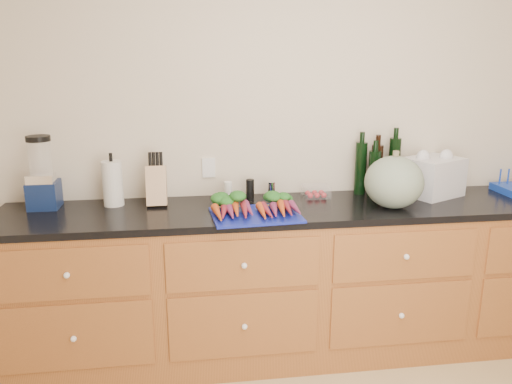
{
  "coord_description": "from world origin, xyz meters",
  "views": [
    {
      "loc": [
        -0.72,
        -1.44,
        1.78
      ],
      "look_at": [
        -0.36,
        1.2,
        1.06
      ],
      "focal_mm": 35.0,
      "sensor_mm": 36.0,
      "label": 1
    }
  ],
  "objects": [
    {
      "name": "carrots",
      "position": [
        -0.37,
        1.18,
        0.98
      ],
      "size": [
        0.46,
        0.34,
        0.07
      ],
      "color": "#C64717",
      "rests_on": "cutting_board"
    },
    {
      "name": "tomato_box",
      "position": [
        0.06,
        1.47,
        0.98
      ],
      "size": [
        0.16,
        0.13,
        0.08
      ],
      "primitive_type": "cube",
      "color": "white",
      "rests_on": "countertop"
    },
    {
      "name": "paper_towel",
      "position": [
        -1.16,
        1.46,
        1.07
      ],
      "size": [
        0.12,
        0.12,
        0.26
      ],
      "primitive_type": "cylinder",
      "color": "silver",
      "rests_on": "countertop"
    },
    {
      "name": "grinder_pepper",
      "position": [
        -0.36,
        1.48,
        1.0
      ],
      "size": [
        0.05,
        0.05,
        0.12
      ],
      "primitive_type": "cylinder",
      "color": "black",
      "rests_on": "countertop"
    },
    {
      "name": "squash",
      "position": [
        0.44,
        1.2,
        1.09
      ],
      "size": [
        0.34,
        0.34,
        0.3
      ],
      "primitive_type": "ellipsoid",
      "color": "slate",
      "rests_on": "countertop"
    },
    {
      "name": "bottles",
      "position": [
        0.46,
        1.51,
        1.1
      ],
      "size": [
        0.29,
        0.15,
        0.35
      ],
      "color": "black",
      "rests_on": "countertop"
    },
    {
      "name": "cabinets",
      "position": [
        0.0,
        1.3,
        0.45
      ],
      "size": [
        3.6,
        0.64,
        0.9
      ],
      "color": "brown",
      "rests_on": "ground"
    },
    {
      "name": "canister_chrome",
      "position": [
        -0.22,
        1.48,
        0.99
      ],
      "size": [
        0.05,
        0.05,
        0.11
      ],
      "primitive_type": "cylinder",
      "color": "silver",
      "rests_on": "countertop"
    },
    {
      "name": "blender_appliance",
      "position": [
        -1.55,
        1.46,
        1.12
      ],
      "size": [
        0.17,
        0.17,
        0.42
      ],
      "color": "#101F4B",
      "rests_on": "countertop"
    },
    {
      "name": "grocery_bag",
      "position": [
        0.79,
        1.42,
        1.06
      ],
      "size": [
        0.41,
        0.38,
        0.24
      ],
      "primitive_type": null,
      "rotation": [
        0.0,
        0.0,
        0.45
      ],
      "color": "white",
      "rests_on": "countertop"
    },
    {
      "name": "wall_back",
      "position": [
        0.0,
        1.62,
        1.3
      ],
      "size": [
        4.1,
        0.05,
        2.6
      ],
      "primitive_type": "cube",
      "color": "beige",
      "rests_on": "ground"
    },
    {
      "name": "countertop",
      "position": [
        0.0,
        1.3,
        0.92
      ],
      "size": [
        3.64,
        0.62,
        0.04
      ],
      "primitive_type": "cube",
      "color": "black",
      "rests_on": "cabinets"
    },
    {
      "name": "knife_block",
      "position": [
        -0.91,
        1.44,
        1.06
      ],
      "size": [
        0.12,
        0.12,
        0.23
      ],
      "primitive_type": "cube",
      "color": "tan",
      "rests_on": "countertop"
    },
    {
      "name": "cutting_board",
      "position": [
        -0.37,
        1.14,
        0.95
      ],
      "size": [
        0.5,
        0.39,
        0.01
      ],
      "primitive_type": "cube",
      "rotation": [
        0.0,
        0.0,
        0.07
      ],
      "color": "navy",
      "rests_on": "countertop"
    },
    {
      "name": "grinder_salt",
      "position": [
        -0.49,
        1.48,
        1.0
      ],
      "size": [
        0.05,
        0.05,
        0.11
      ],
      "primitive_type": "cylinder",
      "color": "white",
      "rests_on": "countertop"
    }
  ]
}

